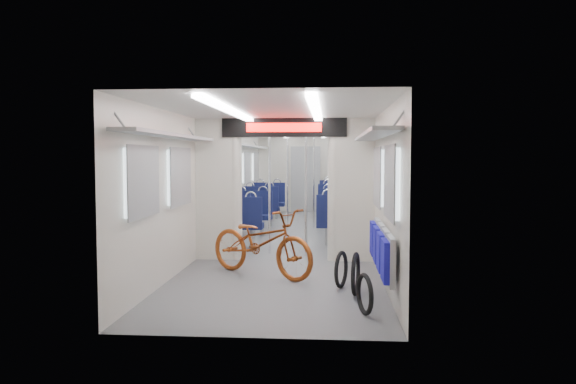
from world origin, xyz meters
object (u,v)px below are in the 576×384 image
Objects in this scene: seat_bay_far_right at (337,200)px; flip_bench at (381,248)px; stanchion_near_right at (306,188)px; stanchion_near_left at (269,188)px; bike_hoop_b at (356,276)px; stanchion_far_left at (287,180)px; bike_hoop_a at (365,296)px; seat_bay_far_left at (264,201)px; bicycle at (261,242)px; seat_bay_near_left at (246,215)px; bike_hoop_c at (341,271)px; seat_bay_near_right at (339,213)px; stanchion_far_right at (314,180)px.

flip_bench is at bearing -86.85° from seat_bay_far_right.
stanchion_near_right is (-0.60, -4.97, 0.58)m from seat_bay_far_right.
bike_hoop_b is at bearing -64.79° from stanchion_near_left.
stanchion_far_left is at bearing 99.59° from stanchion_near_right.
bike_hoop_a is at bearing -88.84° from seat_bay_far_right.
flip_bench is 6.19m from stanchion_far_left.
seat_bay_far_left is at bearing 114.66° from stanchion_far_left.
bike_hoop_b is 0.23× the size of stanchion_near_right.
seat_bay_far_left is (-0.71, 6.48, 0.06)m from bicycle.
stanchion_near_right is (-0.78, 3.51, 0.95)m from bike_hoop_a.
seat_bay_far_right is at bearing 54.87° from stanchion_far_left.
seat_bay_near_left is 0.84× the size of stanchion_near_left.
bike_hoop_a is at bearing -79.59° from bike_hoop_c.
bicycle is 0.80× the size of stanchion_near_right.
bike_hoop_a is (-0.25, -0.86, -0.38)m from flip_bench.
seat_bay_far_right is at bearing 75.39° from stanchion_near_left.
bike_hoop_c is at bearing -65.05° from seat_bay_near_left.
flip_bench is 0.93× the size of seat_bay_far_right.
bike_hoop_b is at bearing -88.60° from seat_bay_near_right.
bike_hoop_c is 2.53m from stanchion_near_right.
bike_hoop_c is 4.31m from seat_bay_near_right.
flip_bench is at bearing -37.14° from bike_hoop_c.
seat_bay_far_left is 1.87m from seat_bay_far_right.
bicycle is 4.07× the size of bike_hoop_a.
bike_hoop_a is 0.20× the size of stanchion_far_left.
stanchion_far_left is (0.71, -1.54, 0.61)m from seat_bay_far_left.
flip_bench is 4.68× the size of bike_hoop_a.
stanchion_near_left is (-1.24, -1.80, 0.61)m from seat_bay_near_right.
bike_hoop_b is 0.23× the size of stanchion_far_right.
stanchion_far_left reaches higher than seat_bay_far_right.
stanchion_near_left is at bearing 37.30° from bicycle.
bicycle is at bearing -96.31° from stanchion_far_right.
stanchion_near_left is at bearing -124.55° from seat_bay_near_right.
stanchion_far_right is (-0.69, 6.38, 0.91)m from bike_hoop_b.
seat_bay_near_right reaches higher than flip_bench.
bike_hoop_b is at bearing -89.14° from seat_bay_far_right.
flip_bench is 0.92× the size of stanchion_near_left.
bike_hoop_c is at bearing 100.41° from bike_hoop_a.
flip_bench is 1.04× the size of seat_bay_near_right.
seat_bay_far_left is at bearing 41.06° from bicycle.
bike_hoop_c is (1.11, -0.67, -0.27)m from bicycle.
flip_bench is at bearing -81.11° from stanchion_far_right.
seat_bay_near_left is 3.24m from seat_bay_far_left.
bike_hoop_a is at bearing -76.27° from seat_bay_far_left.
stanchion_near_right is (1.27, -1.62, 0.63)m from seat_bay_near_left.
seat_bay_far_right is at bearing 91.16° from bike_hoop_a.
stanchion_near_left reaches higher than bicycle.
seat_bay_far_right is 0.99× the size of stanchion_far_left.
bike_hoop_a is 4.08m from stanchion_near_left.
bike_hoop_b is 4.69m from seat_bay_near_right.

